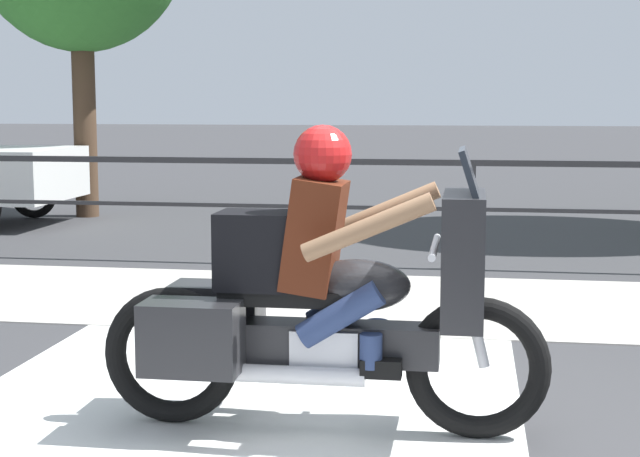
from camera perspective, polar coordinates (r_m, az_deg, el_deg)
The scene contains 5 objects.
ground_plane at distance 4.87m, azimuth 8.67°, elevation -12.63°, with size 120.00×120.00×0.00m, color #38383A.
sidewalk_band at distance 8.14m, azimuth 8.78°, elevation -4.37°, with size 44.00×2.40×0.01m, color #B7B2A8.
crosswalk_band at distance 4.84m, azimuth -6.87°, elevation -12.65°, with size 3.09×6.00×0.01m, color silver.
fence_railing at distance 9.73m, azimuth 8.90°, elevation 2.63°, with size 36.00×0.05×1.08m.
motorcycle at distance 4.91m, azimuth 0.00°, elevation -4.00°, with size 2.28×0.76×1.55m.
Camera 1 is at (-0.01, -4.57, 1.67)m, focal length 55.00 mm.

